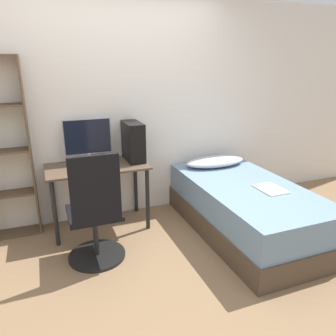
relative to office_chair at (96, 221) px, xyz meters
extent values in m
plane|color=#846647|center=(0.44, -0.42, -0.41)|extent=(14.00, 14.00, 0.00)
cube|color=silver|center=(0.44, 0.98, 0.84)|extent=(8.00, 0.05, 2.50)
cube|color=brown|center=(0.15, 0.66, 0.30)|extent=(1.07, 0.58, 0.02)
cylinder|color=black|center=(-0.33, 0.43, -0.06)|extent=(0.04, 0.04, 0.71)
cylinder|color=black|center=(0.63, 0.43, -0.06)|extent=(0.04, 0.04, 0.71)
cylinder|color=black|center=(-0.33, 0.90, -0.06)|extent=(0.04, 0.04, 0.71)
cylinder|color=black|center=(0.63, 0.90, -0.06)|extent=(0.04, 0.04, 0.71)
cube|color=brown|center=(-0.50, 0.84, 0.52)|extent=(0.02, 0.22, 1.86)
cube|color=brown|center=(-0.78, 0.84, -0.41)|extent=(0.55, 0.22, 0.02)
cube|color=brown|center=(-0.78, 0.84, 0.06)|extent=(0.55, 0.22, 0.02)
cube|color=brown|center=(-0.78, 0.84, 0.52)|extent=(0.55, 0.22, 0.02)
cylinder|color=black|center=(0.00, 0.07, -0.40)|extent=(0.54, 0.54, 0.03)
cylinder|color=black|center=(0.00, 0.07, -0.18)|extent=(0.05, 0.05, 0.42)
cube|color=black|center=(0.00, 0.07, 0.05)|extent=(0.47, 0.47, 0.04)
cube|color=black|center=(0.00, -0.15, 0.37)|extent=(0.42, 0.04, 0.59)
cube|color=#4C3D2D|center=(1.61, -0.01, -0.29)|extent=(1.02, 1.93, 0.25)
cube|color=#708EA8|center=(1.61, -0.01, -0.02)|extent=(0.99, 1.89, 0.30)
ellipsoid|color=#B2B7C6|center=(1.61, 0.69, 0.19)|extent=(0.78, 0.36, 0.11)
cube|color=silver|center=(1.75, -0.22, 0.14)|extent=(0.24, 0.32, 0.01)
cylinder|color=#B7B7BC|center=(0.10, 0.85, 0.32)|extent=(0.17, 0.17, 0.01)
cylinder|color=#B7B7BC|center=(0.10, 0.85, 0.37)|extent=(0.04, 0.04, 0.09)
cube|color=#B7B7BC|center=(0.10, 0.86, 0.60)|extent=(0.52, 0.01, 0.39)
cube|color=black|center=(0.10, 0.85, 0.60)|extent=(0.49, 0.01, 0.37)
cube|color=black|center=(0.06, 0.55, 0.32)|extent=(0.43, 0.13, 0.02)
cube|color=black|center=(0.58, 0.73, 0.53)|extent=(0.18, 0.40, 0.43)
ellipsoid|color=black|center=(0.33, 0.55, 0.32)|extent=(0.06, 0.09, 0.02)
camera|label=1|loc=(-0.36, -2.73, 1.40)|focal=35.00mm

